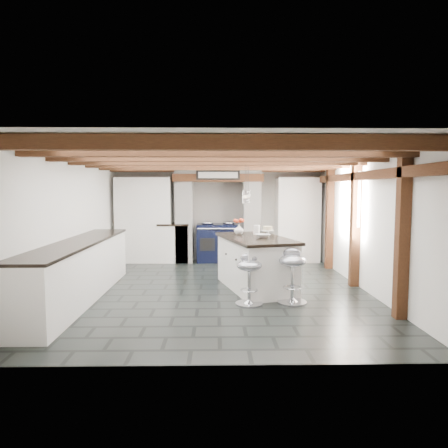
{
  "coord_description": "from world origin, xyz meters",
  "views": [
    {
      "loc": [
        -0.03,
        -6.79,
        1.73
      ],
      "look_at": [
        0.1,
        0.4,
        1.1
      ],
      "focal_mm": 32.0,
      "sensor_mm": 36.0,
      "label": 1
    }
  ],
  "objects_px": {
    "bar_stool_near": "(292,270)",
    "bar_stool_far": "(249,273)",
    "kitchen_island": "(255,262)",
    "range_cooker": "(218,242)"
  },
  "relations": [
    {
      "from": "bar_stool_near",
      "to": "bar_stool_far",
      "type": "height_order",
      "value": "bar_stool_near"
    },
    {
      "from": "bar_stool_far",
      "to": "kitchen_island",
      "type": "bearing_deg",
      "value": 92.87
    },
    {
      "from": "kitchen_island",
      "to": "bar_stool_near",
      "type": "bearing_deg",
      "value": -77.44
    },
    {
      "from": "bar_stool_near",
      "to": "bar_stool_far",
      "type": "bearing_deg",
      "value": -160.38
    },
    {
      "from": "bar_stool_far",
      "to": "range_cooker",
      "type": "bearing_deg",
      "value": 110.82
    },
    {
      "from": "bar_stool_near",
      "to": "bar_stool_far",
      "type": "distance_m",
      "value": 0.66
    },
    {
      "from": "bar_stool_near",
      "to": "bar_stool_far",
      "type": "relative_size",
      "value": 1.09
    },
    {
      "from": "kitchen_island",
      "to": "bar_stool_near",
      "type": "distance_m",
      "value": 1.02
    },
    {
      "from": "bar_stool_near",
      "to": "range_cooker",
      "type": "bearing_deg",
      "value": 121.36
    },
    {
      "from": "range_cooker",
      "to": "kitchen_island",
      "type": "distance_m",
      "value": 2.71
    }
  ]
}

